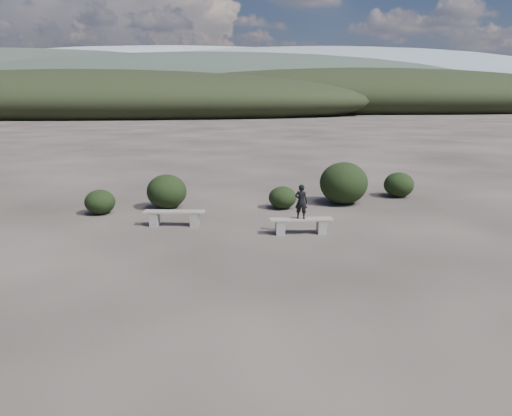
{
  "coord_description": "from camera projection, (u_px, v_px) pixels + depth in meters",
  "views": [
    {
      "loc": [
        -0.22,
        -9.54,
        4.09
      ],
      "look_at": [
        0.76,
        3.5,
        1.1
      ],
      "focal_mm": 35.0,
      "sensor_mm": 36.0,
      "label": 1
    }
  ],
  "objects": [
    {
      "name": "ground",
      "position": [
        232.0,
        299.0,
        10.2
      ],
      "size": [
        1200.0,
        1200.0,
        0.0
      ],
      "primitive_type": "plane",
      "color": "#2A2421",
      "rests_on": "ground"
    },
    {
      "name": "bench_left",
      "position": [
        175.0,
        217.0,
        15.83
      ],
      "size": [
        1.96,
        0.59,
        0.48
      ],
      "rotation": [
        0.0,
        0.0,
        -0.1
      ],
      "color": "gray",
      "rests_on": "ground"
    },
    {
      "name": "bench_right",
      "position": [
        301.0,
        225.0,
        14.9
      ],
      "size": [
        1.89,
        0.4,
        0.47
      ],
      "rotation": [
        0.0,
        0.0,
        -0.0
      ],
      "color": "gray",
      "rests_on": "ground"
    },
    {
      "name": "seated_person",
      "position": [
        301.0,
        202.0,
        14.75
      ],
      "size": [
        0.44,
        0.36,
        1.04
      ],
      "primitive_type": "imported",
      "rotation": [
        0.0,
        0.0,
        2.79
      ],
      "color": "black",
      "rests_on": "bench_right"
    },
    {
      "name": "shrub_a",
      "position": [
        100.0,
        202.0,
        17.37
      ],
      "size": [
        1.05,
        1.05,
        0.86
      ],
      "primitive_type": "ellipsoid",
      "color": "black",
      "rests_on": "ground"
    },
    {
      "name": "shrub_b",
      "position": [
        167.0,
        192.0,
        18.2
      ],
      "size": [
        1.45,
        1.45,
        1.24
      ],
      "primitive_type": "ellipsoid",
      "color": "black",
      "rests_on": "ground"
    },
    {
      "name": "shrub_c",
      "position": [
        282.0,
        198.0,
        18.2
      ],
      "size": [
        1.02,
        1.02,
        0.81
      ],
      "primitive_type": "ellipsoid",
      "color": "black",
      "rests_on": "ground"
    },
    {
      "name": "shrub_d",
      "position": [
        344.0,
        183.0,
        18.93
      ],
      "size": [
        1.82,
        1.82,
        1.59
      ],
      "primitive_type": "ellipsoid",
      "color": "black",
      "rests_on": "ground"
    },
    {
      "name": "shrub_e",
      "position": [
        399.0,
        185.0,
        20.25
      ],
      "size": [
        1.21,
        1.21,
        1.01
      ],
      "primitive_type": "ellipsoid",
      "color": "black",
      "rests_on": "ground"
    },
    {
      "name": "mountain_ridges",
      "position": [
        207.0,
        84.0,
        336.87
      ],
      "size": [
        500.0,
        400.0,
        56.0
      ],
      "color": "black",
      "rests_on": "ground"
    }
  ]
}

